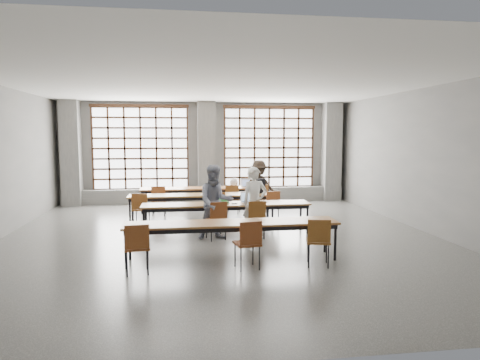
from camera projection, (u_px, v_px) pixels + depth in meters
name	position (u px, v px, depth m)	size (l,w,h in m)	color
floor	(221.00, 238.00, 9.84)	(11.00, 11.00, 0.00)	#4C4C49
ceiling	(220.00, 83.00, 9.48)	(11.00, 11.00, 0.00)	silver
wall_back	(206.00, 152.00, 15.08)	(10.00, 10.00, 0.00)	#5B5A58
wall_front	(271.00, 196.00, 4.24)	(10.00, 10.00, 0.00)	#5B5A58
wall_right	(426.00, 160.00, 10.34)	(11.00, 11.00, 0.00)	#5B5A58
column_left	(71.00, 153.00, 14.19)	(0.60, 0.55, 3.50)	#595957
column_mid	(207.00, 153.00, 14.80)	(0.60, 0.55, 3.50)	#595957
column_right	(331.00, 152.00, 15.41)	(0.60, 0.55, 3.50)	#595957
window_left	(141.00, 148.00, 14.68)	(3.32, 0.12, 3.00)	white
window_right	(269.00, 148.00, 15.29)	(3.32, 0.12, 3.00)	white
sill_ledge	(207.00, 195.00, 15.04)	(9.80, 0.35, 0.50)	#595957
desk_row_a	(205.00, 190.00, 13.30)	(4.00, 0.70, 0.73)	brown
desk_row_b	(202.00, 197.00, 11.79)	(4.00, 0.70, 0.73)	brown
desk_row_c	(226.00, 206.00, 10.23)	(4.00, 0.70, 0.73)	brown
desk_row_d	(232.00, 225.00, 8.03)	(4.00, 0.70, 0.73)	brown
chair_back_left	(159.00, 198.00, 12.50)	(0.43, 0.44, 0.88)	brown
chair_back_mid	(233.00, 196.00, 12.80)	(0.51, 0.52, 0.88)	brown
chair_back_right	(260.00, 196.00, 12.92)	(0.53, 0.53, 0.88)	brown
chair_mid_left	(141.00, 206.00, 10.96)	(0.47, 0.47, 0.88)	maroon
chair_mid_centre	(218.00, 205.00, 11.24)	(0.48, 0.49, 0.88)	brown
chair_mid_right	(271.00, 203.00, 11.43)	(0.51, 0.51, 0.88)	brown
chair_front_left	(217.00, 216.00, 9.59)	(0.51, 0.52, 0.88)	maroon
chair_front_right	(256.00, 215.00, 9.70)	(0.45, 0.45, 0.88)	brown
chair_near_left	(137.00, 244.00, 7.19)	(0.47, 0.47, 0.88)	brown
chair_near_mid	(249.00, 240.00, 7.45)	(0.49, 0.49, 0.88)	brown
chair_near_right	(319.00, 237.00, 7.62)	(0.51, 0.51, 0.88)	brown
student_male	(255.00, 202.00, 9.80)	(0.60, 0.39, 1.63)	white
student_female	(216.00, 202.00, 9.67)	(0.82, 0.64, 1.69)	#182349
student_back	(259.00, 186.00, 13.01)	(1.03, 0.59, 1.59)	black
laptop_front	(248.00, 200.00, 10.40)	(0.37, 0.31, 0.26)	#B2B2B7
laptop_back	(247.00, 185.00, 13.57)	(0.40, 0.36, 0.26)	silver
mouse	(266.00, 202.00, 10.33)	(0.10, 0.06, 0.04)	silver
green_box	(224.00, 201.00, 10.29)	(0.25, 0.09, 0.09)	#2E8E41
phone	(234.00, 203.00, 10.15)	(0.13, 0.06, 0.01)	black
paper_sheet_a	(180.00, 194.00, 11.75)	(0.30, 0.21, 0.00)	white
paper_sheet_c	(206.00, 194.00, 11.79)	(0.30, 0.21, 0.00)	silver
backpack	(259.00, 186.00, 12.03)	(0.32, 0.20, 0.40)	black
plastic_bag	(234.00, 182.00, 13.45)	(0.26, 0.21, 0.29)	white
red_pouch	(137.00, 245.00, 7.27)	(0.20, 0.08, 0.06)	maroon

